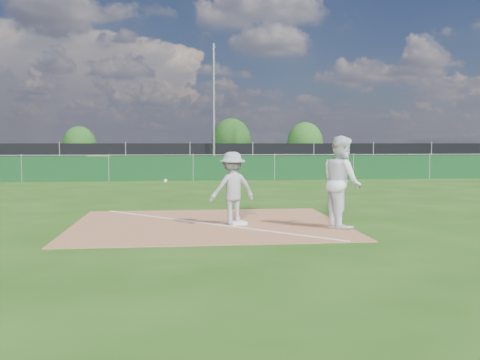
# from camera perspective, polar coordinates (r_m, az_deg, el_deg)

# --- Properties ---
(ground) EXTENTS (90.00, 90.00, 0.00)m
(ground) POSITION_cam_1_polar(r_m,az_deg,el_deg) (21.01, -4.68, -1.03)
(ground) COLOR #20490F
(ground) RESTS_ON ground
(infield_dirt) EXTENTS (6.00, 5.00, 0.02)m
(infield_dirt) POSITION_cam_1_polar(r_m,az_deg,el_deg) (12.07, -3.39, -4.72)
(infield_dirt) COLOR #9B623E
(infield_dirt) RESTS_ON ground
(foul_line) EXTENTS (5.01, 5.01, 0.01)m
(foul_line) POSITION_cam_1_polar(r_m,az_deg,el_deg) (12.07, -3.39, -4.65)
(foul_line) COLOR white
(foul_line) RESTS_ON infield_dirt
(green_fence) EXTENTS (44.00, 0.05, 1.20)m
(green_fence) POSITION_cam_1_polar(r_m,az_deg,el_deg) (25.96, -5.02, 1.25)
(green_fence) COLOR #0F3718
(green_fence) RESTS_ON ground
(dirt_mound) EXTENTS (3.38, 2.60, 1.17)m
(dirt_mound) POSITION_cam_1_polar(r_m,az_deg,el_deg) (29.77, -14.86, 1.45)
(dirt_mound) COLOR olive
(dirt_mound) RESTS_ON ground
(black_fence) EXTENTS (46.00, 0.04, 1.80)m
(black_fence) POSITION_cam_1_polar(r_m,az_deg,el_deg) (33.94, -5.35, 2.40)
(black_fence) COLOR black
(black_fence) RESTS_ON ground
(parking_lot) EXTENTS (46.00, 9.00, 0.01)m
(parking_lot) POSITION_cam_1_polar(r_m,az_deg,el_deg) (38.97, -5.48, 1.28)
(parking_lot) COLOR black
(parking_lot) RESTS_ON ground
(light_pole) EXTENTS (0.16, 0.16, 8.00)m
(light_pole) POSITION_cam_1_polar(r_m,az_deg,el_deg) (33.75, -2.81, 7.67)
(light_pole) COLOR slate
(light_pole) RESTS_ON ground
(first_base) EXTENTS (0.40, 0.40, 0.07)m
(first_base) POSITION_cam_1_polar(r_m,az_deg,el_deg) (11.94, -0.24, -4.59)
(first_base) COLOR white
(first_base) RESTS_ON infield_dirt
(play_at_first) EXTENTS (2.10, 0.90, 1.62)m
(play_at_first) POSITION_cam_1_polar(r_m,az_deg,el_deg) (11.91, -0.84, -0.86)
(play_at_first) COLOR #A8A8AA
(play_at_first) RESTS_ON infield_dirt
(runner) EXTENTS (0.83, 1.03, 1.99)m
(runner) POSITION_cam_1_polar(r_m,az_deg,el_deg) (11.75, 10.80, -0.18)
(runner) COLOR white
(runner) RESTS_ON ground
(car_left) EXTENTS (4.24, 2.02, 1.40)m
(car_left) POSITION_cam_1_polar(r_m,az_deg,el_deg) (38.01, -11.89, 2.21)
(car_left) COLOR #ABADB3
(car_left) RESTS_ON parking_lot
(car_mid) EXTENTS (4.36, 2.80, 1.36)m
(car_mid) POSITION_cam_1_polar(r_m,az_deg,el_deg) (38.55, -6.00, 2.27)
(car_mid) COLOR black
(car_mid) RESTS_ON parking_lot
(car_right) EXTENTS (4.85, 3.02, 1.31)m
(car_right) POSITION_cam_1_polar(r_m,az_deg,el_deg) (38.99, 2.53, 2.27)
(car_right) COLOR black
(car_right) RESTS_ON parking_lot
(tree_left) EXTENTS (2.66, 2.66, 3.15)m
(tree_left) POSITION_cam_1_polar(r_m,az_deg,el_deg) (44.38, -16.76, 3.55)
(tree_left) COLOR #382316
(tree_left) RESTS_ON ground
(tree_mid) EXTENTS (3.27, 3.27, 3.88)m
(tree_mid) POSITION_cam_1_polar(r_m,az_deg,el_deg) (44.65, -0.92, 4.20)
(tree_mid) COLOR #382316
(tree_mid) RESTS_ON ground
(tree_right) EXTENTS (3.02, 3.02, 3.58)m
(tree_right) POSITION_cam_1_polar(r_m,az_deg,el_deg) (45.55, 6.94, 3.97)
(tree_right) COLOR #382316
(tree_right) RESTS_ON ground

